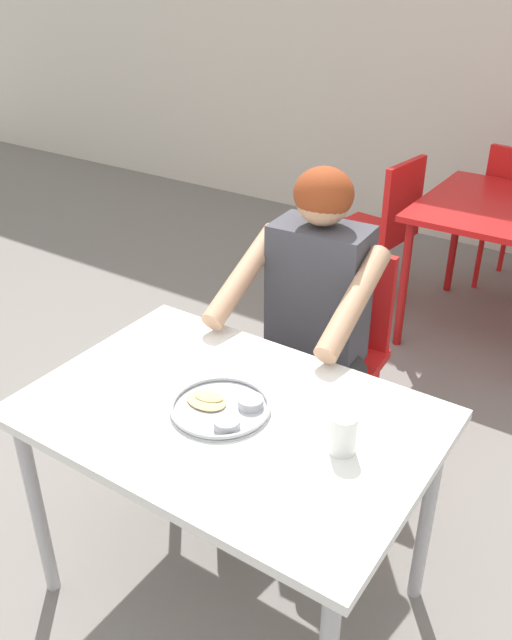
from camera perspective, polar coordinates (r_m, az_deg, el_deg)
The scene contains 8 objects.
ground_plane at distance 2.43m, azimuth -3.93°, elevation -21.62°, with size 12.00×12.00×0.05m, color slate.
table_foreground at distance 1.91m, azimuth -2.32°, elevation -9.71°, with size 1.13×0.76×0.73m.
thali_tray at distance 1.86m, azimuth -2.92°, elevation -7.50°, with size 0.28×0.28×0.03m.
drinking_cup at distance 1.71m, azimuth 7.47°, elevation -9.53°, with size 0.07×0.07×0.11m.
chair_foreground at distance 2.64m, azimuth 6.38°, elevation -1.70°, with size 0.45×0.43×0.86m.
diner_foreground at distance 2.35m, azimuth 4.40°, elevation 0.72°, with size 0.51×0.57×1.23m.
table_background_red at distance 3.63m, azimuth 20.25°, elevation 7.91°, with size 0.78×0.90×0.73m.
chair_red_left at distance 3.89m, azimuth 10.85°, elevation 8.18°, with size 0.46×0.44×0.86m.
Camera 1 is at (0.98, -1.18, 1.86)m, focal length 37.33 mm.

